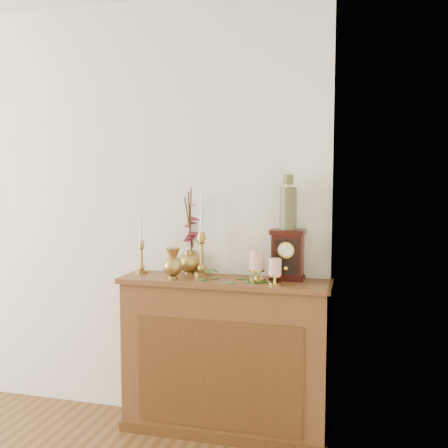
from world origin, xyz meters
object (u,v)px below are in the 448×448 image
(candlestick_left, at_px, (141,251))
(mantel_clock, at_px, (288,255))
(ginger_jar, at_px, (192,234))
(bud_vase, at_px, (173,264))
(ceramic_vase, at_px, (288,205))
(candlestick_center, at_px, (201,247))

(candlestick_left, distance_m, mantel_clock, 0.90)
(ginger_jar, bearing_deg, bud_vase, -97.80)
(ginger_jar, relative_size, ceramic_vase, 1.68)
(candlestick_center, bearing_deg, mantel_clock, 1.70)
(ginger_jar, height_order, mantel_clock, ginger_jar)
(candlestick_left, height_order, ginger_jar, ginger_jar)
(candlestick_left, xyz_separation_m, candlestick_center, (0.38, 0.02, 0.04))
(candlestick_left, bearing_deg, candlestick_center, 3.24)
(ginger_jar, relative_size, mantel_clock, 1.81)
(bud_vase, xyz_separation_m, mantel_clock, (0.64, 0.17, 0.05))
(candlestick_left, xyz_separation_m, ginger_jar, (0.29, 0.11, 0.10))
(mantel_clock, bearing_deg, candlestick_left, -176.55)
(candlestick_center, distance_m, ginger_jar, 0.14)
(bud_vase, xyz_separation_m, ginger_jar, (0.03, 0.24, 0.15))
(candlestick_left, height_order, bud_vase, candlestick_left)
(candlestick_center, relative_size, bud_vase, 2.93)
(candlestick_center, relative_size, mantel_clock, 1.85)
(ginger_jar, distance_m, mantel_clock, 0.62)
(candlestick_center, bearing_deg, bud_vase, -129.55)
(bud_vase, xyz_separation_m, ceramic_vase, (0.64, 0.17, 0.34))
(candlestick_center, distance_m, ceramic_vase, 0.58)
(bud_vase, height_order, mantel_clock, mantel_clock)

